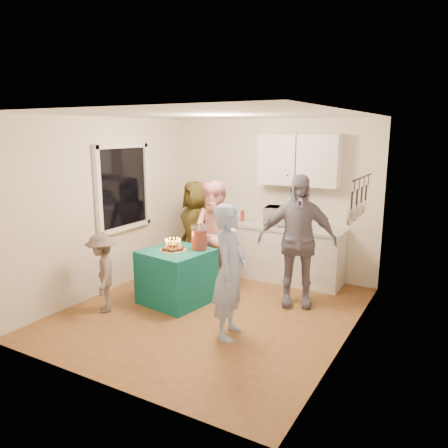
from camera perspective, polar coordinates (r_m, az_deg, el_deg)
The scene contains 19 objects.
floor at distance 6.05m, azimuth -1.67°, elevation -11.34°, with size 4.00×4.00×0.00m, color brown.
ceiling at distance 5.55m, azimuth -1.84°, elevation 14.12°, with size 4.00×4.00×0.00m, color white.
back_wall at distance 7.41m, azimuth 6.32°, elevation 3.46°, with size 3.60×3.60×0.00m, color silver.
left_wall at distance 6.75m, azimuth -14.92°, elevation 2.29°, with size 4.00×4.00×0.00m, color silver.
right_wall at distance 4.98m, azimuth 16.23°, elevation -1.19°, with size 4.00×4.00×0.00m, color silver.
window_night at distance 6.91m, azimuth -13.12°, elevation 4.69°, with size 0.04×1.00×1.20m, color black.
counter at distance 7.25m, azimuth 6.67°, elevation -3.78°, with size 2.20×0.58×0.86m, color white.
countertop at distance 7.14m, azimuth 6.76°, elevation -0.27°, with size 2.24×0.62×0.05m, color beige.
upper_cabinet at distance 7.02m, azimuth 9.74°, elevation 8.22°, with size 1.30×0.30×0.80m, color white.
pot_rack at distance 5.62m, azimuth 17.31°, elevation 3.32°, with size 0.12×1.00×0.60m, color black.
microwave at distance 7.06m, azimuth 7.56°, elevation 1.02°, with size 0.54×0.36×0.30m, color white.
party_table at distance 6.28m, azimuth -6.20°, elevation -6.78°, with size 0.85×0.85×0.76m, color #0E5F58.
donut_cake at distance 6.14m, azimuth -6.68°, elevation -2.65°, with size 0.38×0.38×0.18m, color #381C0C, non-canonical shape.
punch_jar at distance 6.13m, azimuth -3.26°, elevation -1.83°, with size 0.22×0.22×0.34m, color red.
man_birthday at distance 5.10m, azimuth 0.74°, elevation -6.25°, with size 0.58×0.38×1.60m, color #98B1DD.
woman_back_left at distance 7.31m, azimuth -3.69°, elevation -0.62°, with size 0.78×0.51×1.60m, color brown.
woman_back_center at distance 6.56m, azimuth -1.13°, elevation -1.66°, with size 0.82×0.64×1.69m, color pink.
woman_back_right at distance 6.08m, azimuth 9.50°, elevation -2.20°, with size 1.08×0.45×1.84m, color black.
child_near_left at distance 6.10m, azimuth -15.62°, elevation -6.16°, with size 0.70×0.40×1.08m, color #594A47.
Camera 1 is at (2.89, -4.73, 2.41)m, focal length 35.00 mm.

